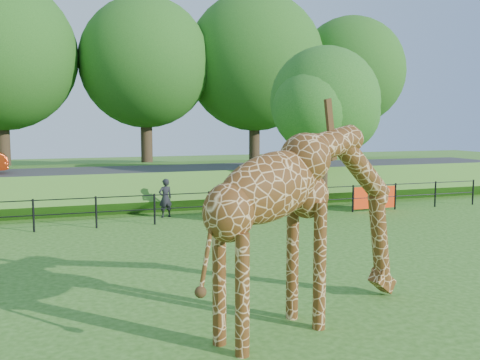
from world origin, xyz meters
The scene contains 8 objects.
ground centered at (0.00, 0.00, 0.00)m, with size 90.00×90.00×0.00m, color #2D5D17.
giraffe centered at (1.08, -2.13, 1.79)m, with size 5.02×0.92×3.58m, color #542F11, non-canonical shape.
perimeter_fence centered at (0.00, 8.00, 0.55)m, with size 28.07×0.10×1.10m, color black, non-canonical shape.
embankment centered at (0.00, 15.50, 0.65)m, with size 40.00×9.00×1.30m, color #2D5D17.
road centered at (0.00, 14.00, 1.36)m, with size 40.00×5.00×0.12m, color #2D2C2F.
visitor centered at (0.64, 9.30, 0.74)m, with size 0.54×0.35×1.48m, color black.
tree_east centered at (7.60, 9.63, 4.28)m, with size 5.40×4.71×6.76m.
bg_tree_line centered at (1.89, 22.00, 7.19)m, with size 37.30×8.80×11.82m.
Camera 1 is at (-3.20, -10.61, 3.63)m, focal length 40.00 mm.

